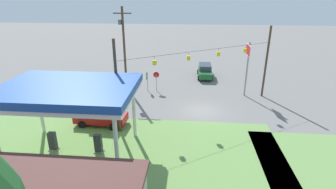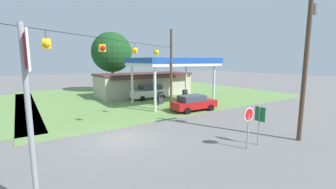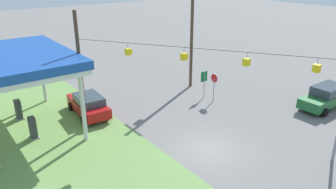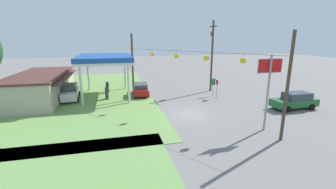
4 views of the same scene
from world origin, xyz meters
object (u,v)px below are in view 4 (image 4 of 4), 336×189
(fuel_pump_far, at_px, (107,88))
(car_at_pumps_front, at_px, (141,89))
(gas_station_canopy, at_px, (105,59))
(fuel_pump_near, at_px, (107,94))
(route_sign, at_px, (213,84))
(stop_sign_overhead, at_px, (269,77))
(utility_pole_main, at_px, (212,53))
(car_at_pumps_rear, at_px, (70,92))
(car_on_crossroad, at_px, (295,100))
(stop_sign_roadside, at_px, (217,84))
(gas_station_store, at_px, (41,86))

(fuel_pump_far, height_order, car_at_pumps_front, car_at_pumps_front)
(gas_station_canopy, relative_size, fuel_pump_near, 6.19)
(fuel_pump_far, xyz_separation_m, route_sign, (-5.16, -13.97, 0.97))
(fuel_pump_far, bearing_deg, stop_sign_overhead, -141.85)
(utility_pole_main, bearing_deg, fuel_pump_far, 81.68)
(fuel_pump_near, distance_m, car_at_pumps_rear, 4.65)
(fuel_pump_far, bearing_deg, car_at_pumps_rear, 120.01)
(fuel_pump_near, height_order, fuel_pump_far, same)
(gas_station_canopy, xyz_separation_m, route_sign, (-3.33, -13.98, -3.26))
(car_at_pumps_front, bearing_deg, car_on_crossroad, -118.79)
(stop_sign_overhead, distance_m, route_sign, 12.22)
(stop_sign_roadside, bearing_deg, gas_station_store, -102.33)
(car_at_pumps_front, relative_size, car_on_crossroad, 0.96)
(stop_sign_overhead, relative_size, route_sign, 2.67)
(car_on_crossroad, distance_m, stop_sign_overhead, 9.10)
(car_at_pumps_rear, bearing_deg, car_on_crossroad, 63.65)
(car_at_pumps_rear, height_order, route_sign, route_sign)
(fuel_pump_near, xyz_separation_m, route_sign, (-1.51, -13.97, 0.97))
(stop_sign_roadside, height_order, route_sign, stop_sign_roadside)
(car_at_pumps_front, distance_m, utility_pole_main, 11.51)
(car_at_pumps_rear, bearing_deg, gas_station_canopy, 95.37)
(route_sign, bearing_deg, car_at_pumps_front, 73.86)
(car_at_pumps_front, bearing_deg, gas_station_store, 89.55)
(fuel_pump_far, bearing_deg, car_at_pumps_front, -118.21)
(gas_station_store, distance_m, stop_sign_roadside, 22.67)
(gas_station_canopy, bearing_deg, stop_sign_overhead, -138.65)
(utility_pole_main, bearing_deg, fuel_pump_near, 95.57)
(car_at_pumps_front, bearing_deg, fuel_pump_near, 109.15)
(stop_sign_overhead, height_order, utility_pole_main, utility_pole_main)
(gas_station_canopy, xyz_separation_m, fuel_pump_far, (1.83, -0.00, -4.23))
(fuel_pump_near, bearing_deg, stop_sign_roadside, -100.74)
(car_on_crossroad, bearing_deg, car_at_pumps_front, -32.90)
(gas_station_store, relative_size, car_at_pumps_rear, 2.69)
(gas_station_canopy, distance_m, route_sign, 14.73)
(route_sign, bearing_deg, car_at_pumps_rear, 82.16)
(stop_sign_roadside, relative_size, utility_pole_main, 0.25)
(stop_sign_overhead, bearing_deg, car_on_crossroad, -58.18)
(gas_station_store, xyz_separation_m, route_sign, (-3.69, -22.10, 0.04))
(car_on_crossroad, relative_size, stop_sign_overhead, 0.80)
(fuel_pump_far, distance_m, car_at_pumps_rear, 5.23)
(car_at_pumps_front, height_order, car_on_crossroad, car_on_crossroad)
(fuel_pump_near, bearing_deg, utility_pole_main, -84.43)
(stop_sign_roadside, height_order, stop_sign_overhead, stop_sign_overhead)
(fuel_pump_near, distance_m, fuel_pump_far, 3.65)
(gas_station_canopy, relative_size, fuel_pump_far, 6.19)
(car_at_pumps_front, bearing_deg, stop_sign_roadside, -108.41)
(gas_station_store, relative_size, fuel_pump_near, 9.05)
(gas_station_canopy, distance_m, fuel_pump_near, 4.61)
(car_at_pumps_front, xyz_separation_m, stop_sign_roadside, (-3.90, -9.52, 0.94))
(car_at_pumps_front, height_order, car_at_pumps_rear, car_at_pumps_rear)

